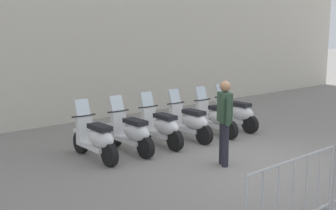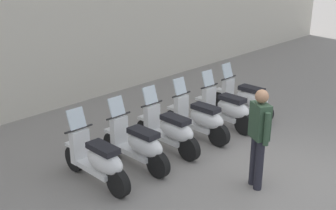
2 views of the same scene
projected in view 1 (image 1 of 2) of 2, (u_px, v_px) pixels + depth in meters
name	position (u px, v px, depth m)	size (l,w,h in m)	color
ground_plane	(249.00, 164.00, 8.73)	(120.00, 120.00, 0.00)	gray
motorcycle_0	(96.00, 139.00, 8.95)	(0.56, 1.72, 1.24)	black
motorcycle_1	(131.00, 133.00, 9.50)	(0.56, 1.72, 1.24)	black
motorcycle_2	(161.00, 127.00, 10.08)	(0.56, 1.72, 1.24)	black
motorcycle_3	(189.00, 122.00, 10.62)	(0.56, 1.72, 1.24)	black
motorcycle_4	(215.00, 118.00, 11.14)	(0.56, 1.72, 1.24)	black
motorcycle_5	(235.00, 114.00, 11.77)	(0.56, 1.72, 1.24)	black
barrier_segment_0	(292.00, 198.00, 5.57)	(1.98, 0.52, 1.07)	#B2B5B7
officer_near_row_end	(224.00, 118.00, 8.51)	(0.36, 0.49, 1.73)	#23232D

